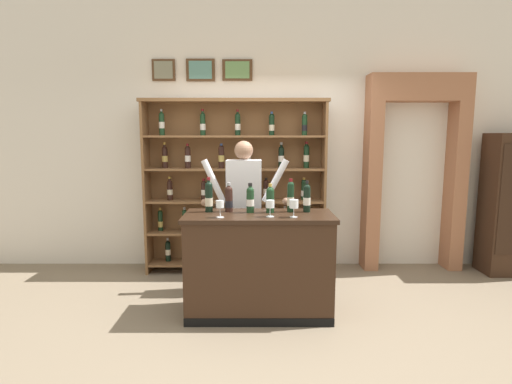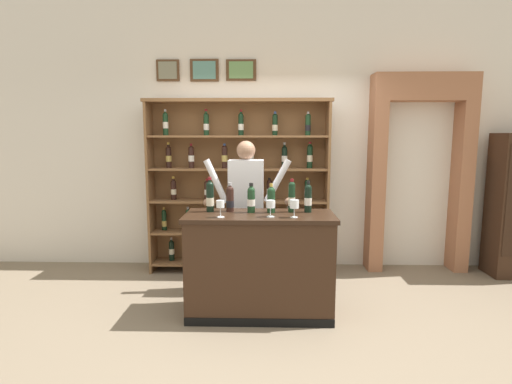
{
  "view_description": "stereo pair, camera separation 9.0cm",
  "coord_description": "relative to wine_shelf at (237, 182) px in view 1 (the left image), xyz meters",
  "views": [
    {
      "loc": [
        -0.08,
        -3.71,
        1.74
      ],
      "look_at": [
        -0.1,
        0.22,
        1.17
      ],
      "focal_mm": 28.01,
      "sensor_mm": 36.0,
      "label": 1
    },
    {
      "loc": [
        0.01,
        -3.71,
        1.74
      ],
      "look_at": [
        -0.1,
        0.22,
        1.17
      ],
      "focal_mm": 28.01,
      "sensor_mm": 36.0,
      "label": 2
    }
  ],
  "objects": [
    {
      "name": "wine_shelf",
      "position": [
        0.0,
        0.0,
        0.0
      ],
      "size": [
        2.28,
        0.33,
        2.17
      ],
      "color": "brown",
      "rests_on": "ground"
    },
    {
      "name": "tasting_bottle_rosso",
      "position": [
        0.2,
        -1.19,
        -0.02
      ],
      "size": [
        0.08,
        0.08,
        0.29
      ],
      "color": "#19381E",
      "rests_on": "tasting_counter"
    },
    {
      "name": "wine_glass_spare",
      "position": [
        0.39,
        -1.4,
        -0.04
      ],
      "size": [
        0.08,
        0.08,
        0.15
      ],
      "color": "silver",
      "rests_on": "tasting_counter"
    },
    {
      "name": "tasting_bottle_vin_santo",
      "position": [
        0.4,
        -1.19,
        -0.03
      ],
      "size": [
        0.08,
        0.08,
        0.28
      ],
      "color": "#19381E",
      "rests_on": "tasting_counter"
    },
    {
      "name": "tasting_bottle_bianco",
      "position": [
        0.75,
        -1.16,
        -0.01
      ],
      "size": [
        0.07,
        0.07,
        0.31
      ],
      "color": "black",
      "rests_on": "tasting_counter"
    },
    {
      "name": "wine_glass_right",
      "position": [
        0.6,
        -1.42,
        -0.04
      ],
      "size": [
        0.08,
        0.08,
        0.16
      ],
      "color": "silver",
      "rests_on": "tasting_counter"
    },
    {
      "name": "archway_doorway",
      "position": [
        2.28,
        0.19,
        0.25
      ],
      "size": [
        1.25,
        0.45,
        2.48
      ],
      "color": "#9E6647",
      "rests_on": "ground"
    },
    {
      "name": "tasting_bottle_super_tuscan",
      "position": [
        -0.0,
        -1.15,
        -0.03
      ],
      "size": [
        0.08,
        0.08,
        0.29
      ],
      "color": "black",
      "rests_on": "tasting_counter"
    },
    {
      "name": "ground_plane",
      "position": [
        0.34,
        -1.27,
        -1.16
      ],
      "size": [
        14.0,
        14.0,
        0.02
      ],
      "primitive_type": "cube",
      "color": "#7A6B56"
    },
    {
      "name": "wine_glass_left",
      "position": [
        -0.07,
        -1.43,
        -0.04
      ],
      "size": [
        0.07,
        0.07,
        0.16
      ],
      "color": "silver",
      "rests_on": "tasting_counter"
    },
    {
      "name": "tasting_counter",
      "position": [
        0.29,
        -1.27,
        -0.65
      ],
      "size": [
        1.42,
        0.58,
        0.99
      ],
      "color": "#382316",
      "rests_on": "ground"
    },
    {
      "name": "back_wall",
      "position": [
        0.34,
        0.33,
        0.63
      ],
      "size": [
        12.0,
        0.19,
        3.55
      ],
      "color": "silver",
      "rests_on": "ground"
    },
    {
      "name": "shopkeeper",
      "position": [
        0.13,
        -0.65,
        -0.12
      ],
      "size": [
        0.98,
        0.22,
        1.67
      ],
      "color": "#2D3347",
      "rests_on": "ground"
    },
    {
      "name": "tasting_bottle_chianti",
      "position": [
        -0.2,
        -1.16,
        -0.0
      ],
      "size": [
        0.08,
        0.08,
        0.34
      ],
      "color": "black",
      "rests_on": "tasting_counter"
    },
    {
      "name": "tasting_bottle_riserva",
      "position": [
        0.6,
        -1.15,
        -0.0
      ],
      "size": [
        0.07,
        0.07,
        0.32
      ],
      "color": "black",
      "rests_on": "tasting_counter"
    }
  ]
}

